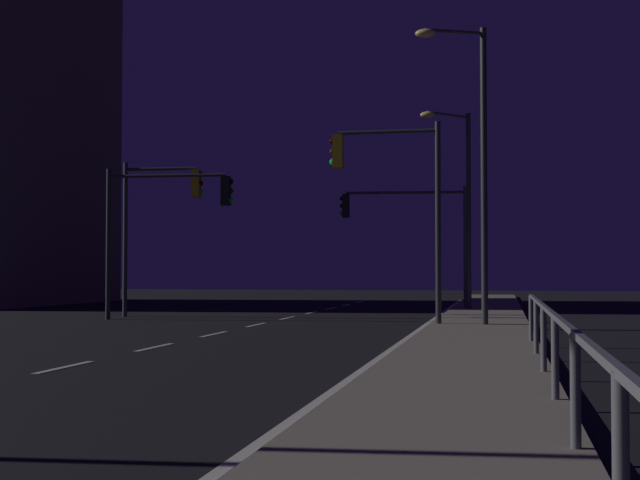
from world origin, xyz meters
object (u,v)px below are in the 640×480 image
traffic_light_far_right (407,220)px  traffic_light_overhead_east (158,209)px  traffic_light_far_left (164,212)px  traffic_light_far_center (392,184)px  street_lamp_far_end (474,147)px  street_lamp_corner (461,190)px

traffic_light_far_right → traffic_light_overhead_east: (-8.03, -6.73, 0.10)m
traffic_light_far_right → traffic_light_far_left: traffic_light_far_right is taller
traffic_light_far_center → traffic_light_overhead_east: traffic_light_far_center is taller
street_lamp_far_end → street_lamp_corner: bearing=94.5°
traffic_light_far_center → traffic_light_overhead_east: (-8.75, 4.46, -0.31)m
traffic_light_far_left → traffic_light_far_center: (7.84, -2.71, 0.53)m
traffic_light_far_left → traffic_light_overhead_east: (-0.92, 1.75, 0.22)m
traffic_light_far_right → street_lamp_far_end: bearing=-75.2°
traffic_light_far_center → traffic_light_overhead_east: 9.83m
traffic_light_far_right → traffic_light_far_left: bearing=-130.0°
street_lamp_corner → street_lamp_far_end: bearing=-85.5°
traffic_light_far_left → street_lamp_corner: (9.35, 6.93, 1.16)m
traffic_light_overhead_east → street_lamp_corner: (10.26, 5.17, 0.94)m
traffic_light_far_left → street_lamp_far_end: 10.65m
traffic_light_overhead_east → street_lamp_far_end: bearing=-23.1°
traffic_light_far_right → street_lamp_far_end: street_lamp_far_end is taller
traffic_light_far_left → street_lamp_corner: bearing=36.5°
traffic_light_far_right → street_lamp_far_end: (3.02, -11.43, 1.35)m
traffic_light_far_right → traffic_light_far_center: traffic_light_far_center is taller
traffic_light_far_right → traffic_light_far_center: size_ratio=0.91×
traffic_light_overhead_east → street_lamp_corner: size_ratio=0.72×
traffic_light_far_right → traffic_light_overhead_east: bearing=-140.0°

